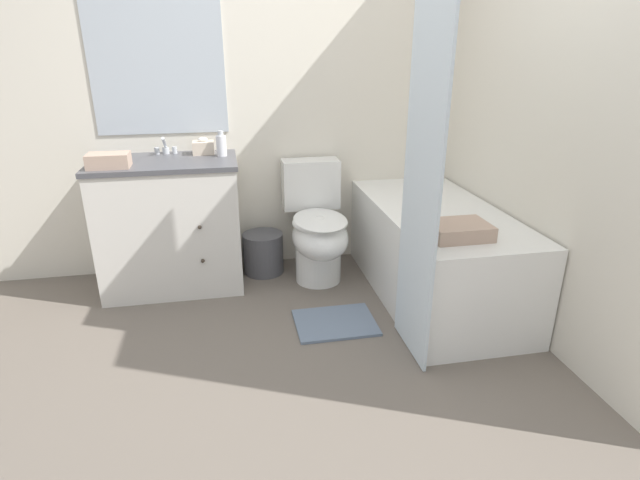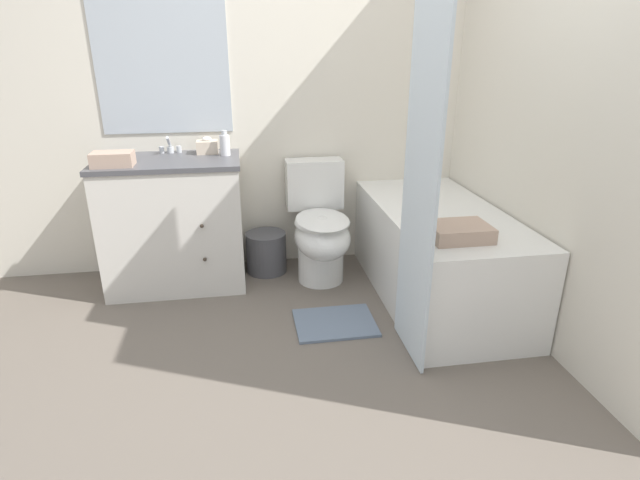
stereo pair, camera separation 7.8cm
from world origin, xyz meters
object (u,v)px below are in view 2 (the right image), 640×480
Objects in this scene: bath_mat at (335,323)px; soap_dispenser at (225,144)px; vanity_cabinet at (174,222)px; wastebasket at (266,252)px; bath_towel_folded at (459,232)px; toilet at (320,229)px; sink_faucet at (170,148)px; hand_towel_folded at (113,159)px; bathtub at (437,253)px; tissue_box at (207,147)px.

soap_dispenser is at bearing 126.78° from bath_mat.
vanity_cabinet is 0.60m from soap_dispenser.
soap_dispenser reaches higher than wastebasket.
toilet is at bearing 124.56° from bath_towel_folded.
soap_dispenser is (0.36, -0.13, 0.03)m from sink_faucet.
bath_mat is at bearing -24.97° from hand_towel_folded.
tissue_box reaches higher than bathtub.
sink_faucet is 0.44m from hand_towel_folded.
wastebasket is (-0.35, 0.18, -0.22)m from toilet.
soap_dispenser is 0.68× the size of hand_towel_folded.
soap_dispenser is at bearing 139.66° from bath_towel_folded.
bath_towel_folded is (1.17, -0.99, -0.30)m from soap_dispenser.
toilet reaches higher than bathtub.
sink_faucet is at bearing 158.15° from bathtub.
hand_towel_folded reaches higher than bath_towel_folded.
bathtub is 3.21× the size of bath_mat.
vanity_cabinet is 1.14× the size of toilet.
soap_dispenser reaches higher than hand_towel_folded.
bathtub is 4.81× the size of bath_towel_folded.
bath_mat is at bearing -43.92° from sink_faucet.
sink_faucet is 1.11m from toilet.
soap_dispenser reaches higher than tissue_box.
tissue_box is (-0.35, 0.06, 0.74)m from wastebasket.
hand_towel_folded is at bearing -165.48° from wastebasket.
toilet is at bearing -5.82° from vanity_cabinet.
vanity_cabinet is at bearing 148.39° from bath_towel_folded.
hand_towel_folded reaches higher than bathtub.
bath_towel_folded reaches higher than bathtub.
bathtub reaches higher than wastebasket.
bath_towel_folded is at bearing -23.58° from hand_towel_folded.
hand_towel_folded reaches higher than bath_mat.
hand_towel_folded is (-0.29, -0.15, 0.45)m from vanity_cabinet.
bath_towel_folded is at bearing -40.06° from tissue_box.
hand_towel_folded is at bearing 155.03° from bath_mat.
tissue_box is at bearing 30.43° from vanity_cabinet.
toilet is 4.89× the size of soap_dispenser.
bath_towel_folded reaches higher than wastebasket.
bath_towel_folded is at bearing -40.34° from soap_dispenser.
bath_mat is at bearing 159.37° from bath_towel_folded.
tissue_box reaches higher than bath_mat.
sink_faucet is at bearing 160.33° from soap_dispenser.
sink_faucet reaches higher than bathtub.
bath_towel_folded is at bearing -36.30° from sink_faucet.
sink_faucet is 1.06× the size of tissue_box.
vanity_cabinet is at bearing -149.57° from tissue_box.
hand_towel_folded is 0.76× the size of bath_towel_folded.
toilet is 0.71m from bath_mat.
bath_mat is at bearing -51.13° from tissue_box.
bathtub is at bearing -9.56° from hand_towel_folded.
wastebasket is 1.46m from bath_towel_folded.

